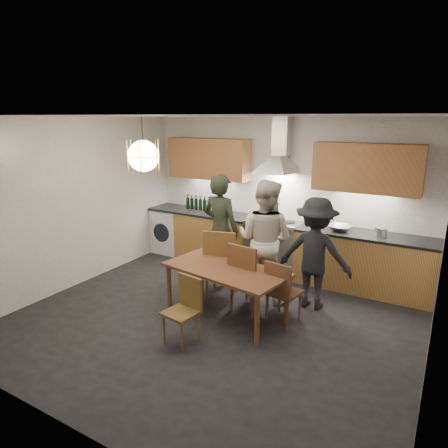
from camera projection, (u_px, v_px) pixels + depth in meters
The scene contains 17 objects.
ground at pixel (215, 319), 5.28m from camera, with size 5.00×5.00×0.00m, color black.
room_shell at pixel (214, 192), 4.84m from camera, with size 5.02×4.52×2.61m.
counter_run at pixel (275, 247), 6.78m from camera, with size 5.00×0.62×0.90m.
range_stove at pixel (274, 247), 6.79m from camera, with size 0.90×0.60×0.92m.
wall_fixtures at pixel (280, 162), 6.52m from camera, with size 4.30×0.54×1.10m.
pendant_lamp at pixel (143, 156), 5.13m from camera, with size 0.43×0.43×0.70m.
dining_table at pixel (226, 274), 5.22m from camera, with size 1.72×1.05×0.68m.
chair_back_left at pixel (221, 259), 5.79m from camera, with size 0.58×0.58×1.04m.
chair_back_mid at pixel (246, 274), 5.33m from camera, with size 0.50×0.50×0.98m.
chair_back_right at pixel (281, 289), 5.05m from camera, with size 0.44×0.44×0.85m.
chair_front at pixel (185, 305), 4.67m from camera, with size 0.41×0.41×0.79m.
person_left at pixel (221, 230), 6.24m from camera, with size 0.64×0.42×1.76m, color black.
person_mid at pixel (265, 240), 5.73m from camera, with size 0.85×0.66×1.76m, color beige.
person_right at pixel (315, 253), 5.46m from camera, with size 1.01×0.58×1.56m, color black.
mixing_bowl at pixel (340, 228), 6.12m from camera, with size 0.35×0.35×0.09m, color silver.
stock_pot at pixel (381, 232), 5.82m from camera, with size 0.18×0.18×0.12m, color silver.
wine_bottles at pixel (200, 203), 7.44m from camera, with size 0.63×0.06×0.27m.
Camera 1 is at (2.50, -4.07, 2.59)m, focal length 32.00 mm.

